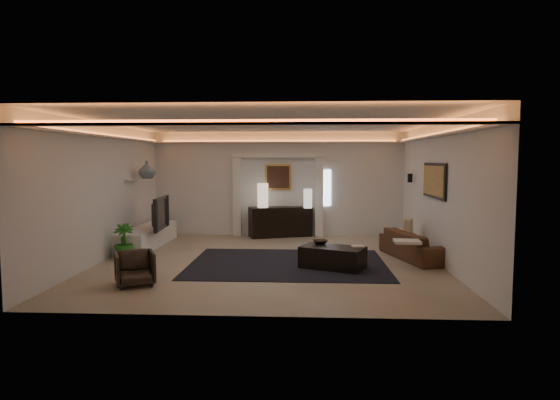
{
  "coord_description": "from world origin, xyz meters",
  "views": [
    {
      "loc": [
        0.74,
        -9.79,
        2.14
      ],
      "look_at": [
        0.2,
        0.6,
        1.25
      ],
      "focal_mm": 30.38,
      "sensor_mm": 36.0,
      "label": 1
    }
  ],
  "objects_px": {
    "coffee_table": "(333,258)",
    "armchair": "(135,268)",
    "console": "(280,222)",
    "sofa": "(416,245)"
  },
  "relations": [
    {
      "from": "armchair",
      "to": "sofa",
      "type": "bearing_deg",
      "value": -0.82
    },
    {
      "from": "sofa",
      "to": "coffee_table",
      "type": "xyz_separation_m",
      "value": [
        -1.85,
        -1.01,
        -0.09
      ]
    },
    {
      "from": "coffee_table",
      "to": "armchair",
      "type": "xyz_separation_m",
      "value": [
        -3.44,
        -1.44,
        0.09
      ]
    },
    {
      "from": "console",
      "to": "sofa",
      "type": "xyz_separation_m",
      "value": [
        3.08,
        -2.8,
        -0.1
      ]
    },
    {
      "from": "console",
      "to": "armchair",
      "type": "distance_m",
      "value": 5.7
    },
    {
      "from": "sofa",
      "to": "armchair",
      "type": "relative_size",
      "value": 3.15
    },
    {
      "from": "coffee_table",
      "to": "armchair",
      "type": "relative_size",
      "value": 1.89
    },
    {
      "from": "console",
      "to": "coffee_table",
      "type": "relative_size",
      "value": 1.41
    },
    {
      "from": "console",
      "to": "armchair",
      "type": "relative_size",
      "value": 2.67
    },
    {
      "from": "sofa",
      "to": "coffee_table",
      "type": "height_order",
      "value": "sofa"
    }
  ]
}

